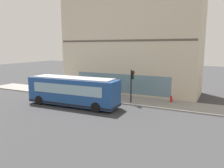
% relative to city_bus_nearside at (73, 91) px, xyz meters
% --- Properties ---
extents(ground, '(120.00, 120.00, 0.00)m').
position_rel_city_bus_nearside_xyz_m(ground, '(0.27, -2.45, -1.55)').
color(ground, '#38383A').
extents(sidewalk_curb, '(3.90, 40.00, 0.15)m').
position_rel_city_bus_nearside_xyz_m(sidewalk_curb, '(4.82, -2.45, -1.48)').
color(sidewalk_curb, gray).
rests_on(sidewalk_curb, ground).
extents(building_corner, '(6.79, 18.36, 12.69)m').
position_rel_city_bus_nearside_xyz_m(building_corner, '(10.14, -2.45, 4.78)').
color(building_corner, beige).
rests_on(building_corner, ground).
extents(city_bus_nearside, '(2.93, 10.13, 3.07)m').
position_rel_city_bus_nearside_xyz_m(city_bus_nearside, '(0.00, 0.00, 0.00)').
color(city_bus_nearside, '#1E478C').
rests_on(city_bus_nearside, ground).
extents(traffic_light_near_corner, '(0.32, 0.49, 3.64)m').
position_rel_city_bus_nearside_xyz_m(traffic_light_near_corner, '(3.49, -5.34, 1.14)').
color(traffic_light_near_corner, black).
rests_on(traffic_light_near_corner, sidewalk_curb).
extents(fire_hydrant, '(0.35, 0.35, 0.74)m').
position_rel_city_bus_nearside_xyz_m(fire_hydrant, '(5.69, -9.15, -1.04)').
color(fire_hydrant, red).
rests_on(fire_hydrant, sidewalk_curb).
extents(pedestrian_by_light_pole, '(0.32, 0.32, 1.61)m').
position_rel_city_bus_nearside_xyz_m(pedestrian_by_light_pole, '(4.56, 2.45, -0.48)').
color(pedestrian_by_light_pole, '#99994C').
rests_on(pedestrian_by_light_pole, sidewalk_curb).
extents(pedestrian_walking_along_curb, '(0.32, 0.32, 1.64)m').
position_rel_city_bus_nearside_xyz_m(pedestrian_walking_along_curb, '(4.90, 5.13, -0.46)').
color(pedestrian_walking_along_curb, gold).
rests_on(pedestrian_walking_along_curb, sidewalk_curb).
extents(newspaper_vending_box, '(0.44, 0.43, 0.90)m').
position_rel_city_bus_nearside_xyz_m(newspaper_vending_box, '(4.18, -0.05, -0.95)').
color(newspaper_vending_box, '#197233').
rests_on(newspaper_vending_box, sidewalk_curb).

